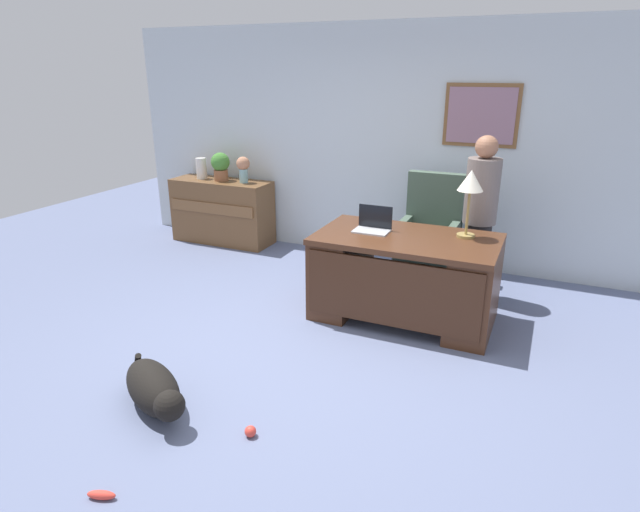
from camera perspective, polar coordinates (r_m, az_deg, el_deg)
The scene contains 14 objects.
ground_plane at distance 4.42m, azimuth -2.57°, elevation -10.25°, with size 12.00×12.00×0.00m, color slate.
back_wall at distance 6.32m, azimuth 8.10°, elevation 11.70°, with size 7.00×0.16×2.70m.
desk at distance 4.86m, azimuth 9.06°, elevation -2.10°, with size 1.61×0.93×0.79m.
credenza at distance 7.13m, azimuth -10.47°, elevation 4.77°, with size 1.33×0.50×0.83m.
armchair at distance 5.80m, azimuth 11.76°, elevation 2.21°, with size 0.60×0.59×1.16m.
person_standing at distance 5.39m, azimuth 16.82°, elevation 4.04°, with size 0.32×0.32×1.62m.
dog_lying at distance 3.85m, azimuth -17.42°, elevation -13.53°, with size 0.74×0.59×0.30m.
laptop at distance 4.88m, azimuth 5.75°, elevation 3.37°, with size 0.32×0.22×0.23m.
desk_lamp at distance 4.75m, azimuth 15.93°, elevation 7.39°, with size 0.22×0.22×0.60m.
vase_with_flowers at distance 6.81m, azimuth -8.28°, elevation 9.47°, with size 0.17×0.17×0.33m.
vase_empty at distance 7.18m, azimuth -12.67°, elevation 9.21°, with size 0.13×0.13×0.27m, color silver.
potted_plant at distance 7.00m, azimuth -10.68°, elevation 9.60°, with size 0.24×0.24×0.36m.
dog_toy_ball at distance 3.54m, azimuth -7.52°, elevation -18.24°, with size 0.07×0.07×0.07m, color #E53F33.
dog_toy_bone at distance 3.35m, azimuth -22.52°, elevation -22.71°, with size 0.16×0.05×0.05m, color #E53F33.
Camera 1 is at (1.74, -3.42, 2.20)m, focal length 29.67 mm.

